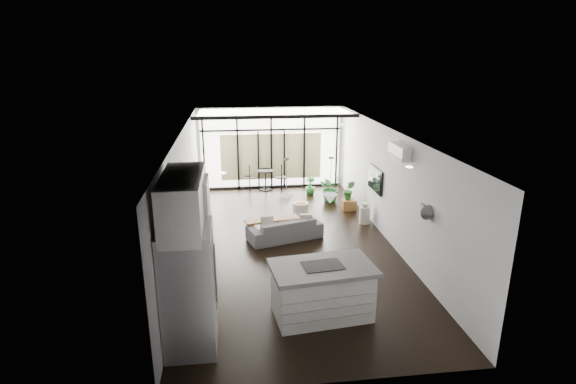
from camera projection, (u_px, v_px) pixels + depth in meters
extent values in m
cube|color=black|center=(290.00, 243.00, 11.23)|extent=(5.00, 10.00, 0.00)
cube|color=white|center=(290.00, 132.00, 10.39)|extent=(5.00, 10.00, 0.00)
cube|color=silver|center=(184.00, 194.00, 10.51)|extent=(0.02, 10.00, 2.80)
cube|color=silver|center=(390.00, 186.00, 11.11)|extent=(0.02, 10.00, 2.80)
cube|color=silver|center=(271.00, 148.00, 15.55)|extent=(5.00, 0.02, 2.80)
cube|color=silver|center=(337.00, 297.00, 6.07)|extent=(5.00, 0.02, 2.80)
cube|color=black|center=(271.00, 149.00, 15.43)|extent=(5.00, 0.20, 2.80)
cube|color=white|center=(273.00, 112.00, 14.19)|extent=(4.70, 1.90, 0.06)
cube|color=tan|center=(271.00, 157.00, 15.59)|extent=(3.50, 0.02, 1.60)
cube|color=white|center=(322.00, 291.00, 8.02)|extent=(1.92, 1.27, 0.99)
cube|color=black|center=(323.00, 265.00, 7.87)|extent=(0.75, 0.54, 0.01)
cube|color=#929397|center=(189.00, 289.00, 7.02)|extent=(0.80, 0.99, 2.06)
cube|color=white|center=(192.00, 253.00, 7.60)|extent=(0.68, 0.71, 2.62)
cube|color=white|center=(183.00, 202.00, 6.96)|extent=(0.62, 1.75, 0.86)
cone|color=white|center=(286.00, 200.00, 8.07)|extent=(0.26, 0.26, 0.18)
cone|color=white|center=(330.00, 199.00, 8.16)|extent=(0.26, 0.26, 0.18)
imported|color=#535355|center=(285.00, 225.00, 11.40)|extent=(1.96, 1.08, 0.74)
cube|color=brown|center=(272.00, 227.00, 11.67)|extent=(1.45, 0.62, 0.45)
cylinder|color=beige|center=(301.00, 209.00, 13.12)|extent=(0.54, 0.54, 0.38)
cube|color=brown|center=(349.00, 204.00, 13.61)|extent=(0.42, 0.42, 0.31)
imported|color=#256427|center=(331.00, 191.00, 14.32)|extent=(1.10, 1.15, 0.69)
imported|color=#256427|center=(310.00, 190.00, 15.02)|extent=(0.58, 0.70, 0.34)
imported|color=#256427|center=(349.00, 195.00, 13.52)|extent=(0.46, 0.67, 0.27)
cylinder|color=beige|center=(365.00, 213.00, 12.46)|extent=(0.34, 0.34, 0.60)
cube|color=black|center=(266.00, 180.00, 15.46)|extent=(1.59, 0.80, 0.73)
cube|color=black|center=(375.00, 179.00, 12.08)|extent=(0.05, 1.10, 0.65)
cube|color=white|center=(400.00, 151.00, 10.02)|extent=(0.22, 0.90, 0.30)
cube|color=black|center=(183.00, 194.00, 10.00)|extent=(0.04, 0.70, 0.90)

